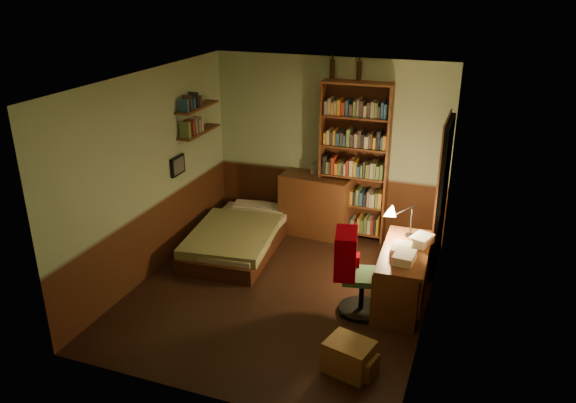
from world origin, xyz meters
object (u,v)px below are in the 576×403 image
(bookshelf, at_px, (354,163))
(office_chair, at_px, (362,279))
(bed, at_px, (238,229))
(desk, at_px, (403,276))
(cardboard_box_b, at_px, (361,364))
(dresser, at_px, (316,204))
(cardboard_box_a, at_px, (349,357))
(desk_lamp, at_px, (412,216))
(mini_stereo, at_px, (321,169))

(bookshelf, relative_size, office_chair, 2.62)
(bed, relative_size, desk, 1.54)
(cardboard_box_b, bearing_deg, dresser, 115.27)
(cardboard_box_a, bearing_deg, bookshelf, 103.88)
(desk_lamp, bearing_deg, office_chair, -118.99)
(bed, height_order, mini_stereo, mini_stereo)
(desk_lamp, distance_m, office_chair, 1.03)
(bed, height_order, cardboard_box_b, bed)
(desk_lamp, bearing_deg, mini_stereo, 138.50)
(office_chair, xyz_separation_m, cardboard_box_b, (0.25, -1.06, -0.33))
(desk_lamp, height_order, cardboard_box_a, desk_lamp)
(desk, relative_size, cardboard_box_b, 4.30)
(bookshelf, bearing_deg, desk_lamp, -51.25)
(desk_lamp, xyz_separation_m, cardboard_box_a, (-0.26, -1.87, -0.79))
(dresser, distance_m, cardboard_box_b, 3.28)
(dresser, relative_size, desk_lamp, 1.91)
(bed, height_order, bookshelf, bookshelf)
(desk, distance_m, desk_lamp, 0.73)
(bookshelf, xyz_separation_m, cardboard_box_b, (0.87, -3.03, -1.05))
(cardboard_box_a, distance_m, cardboard_box_b, 0.13)
(dresser, distance_m, office_chair, 2.21)
(office_chair, bearing_deg, bed, 141.14)
(desk, height_order, cardboard_box_b, desk)
(bed, bearing_deg, mini_stereo, 43.21)
(office_chair, height_order, cardboard_box_a, office_chair)
(cardboard_box_b, bearing_deg, office_chair, 103.21)
(bookshelf, bearing_deg, office_chair, -74.75)
(dresser, xyz_separation_m, office_chair, (1.14, -1.89, -0.02))
(mini_stereo, relative_size, bookshelf, 0.11)
(bookshelf, distance_m, desk, 2.04)
(desk, xyz_separation_m, office_chair, (-0.40, -0.40, 0.10))
(bookshelf, relative_size, cardboard_box_a, 5.20)
(bookshelf, relative_size, desk_lamp, 4.26)
(cardboard_box_a, xyz_separation_m, cardboard_box_b, (0.12, 0.00, -0.06))
(desk_lamp, bearing_deg, bed, 171.99)
(bed, distance_m, dresser, 1.25)
(desk_lamp, height_order, office_chair, desk_lamp)
(mini_stereo, relative_size, desk_lamp, 0.48)
(desk, xyz_separation_m, desk_lamp, (-0.01, 0.40, 0.61))
(bed, relative_size, mini_stereo, 7.59)
(desk, height_order, desk_lamp, desk_lamp)
(bed, distance_m, cardboard_box_b, 3.09)
(cardboard_box_a, bearing_deg, desk, 79.56)
(bed, height_order, dresser, dresser)
(mini_stereo, xyz_separation_m, desk, (1.52, -1.61, -0.65))
(dresser, bearing_deg, cardboard_box_b, -60.43)
(bookshelf, bearing_deg, dresser, -172.95)
(mini_stereo, distance_m, office_chair, 2.37)
(mini_stereo, height_order, cardboard_box_a, mini_stereo)
(dresser, distance_m, mini_stereo, 0.54)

